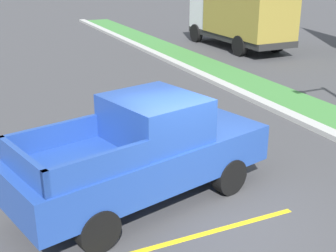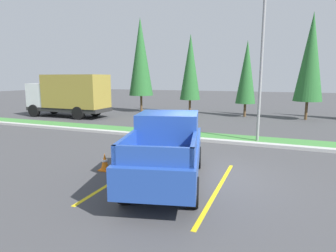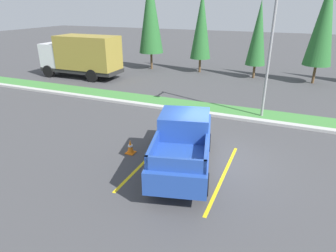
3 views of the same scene
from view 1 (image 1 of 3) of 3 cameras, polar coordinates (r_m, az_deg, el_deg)
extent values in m
plane|color=#424244|center=(8.88, 4.77, -10.64)|extent=(120.00, 120.00, 0.00)
cube|color=yellow|center=(10.54, -6.24, -5.41)|extent=(0.12, 4.80, 0.01)
cube|color=yellow|center=(8.04, 1.21, -14.20)|extent=(0.12, 4.80, 0.01)
cylinder|color=black|center=(10.53, 0.96, -3.05)|extent=(0.46, 0.81, 0.76)
cylinder|color=black|center=(9.42, 7.67, -6.21)|extent=(0.46, 0.81, 0.76)
cylinder|color=black|center=(9.05, -14.39, -7.89)|extent=(0.46, 0.81, 0.76)
cylinder|color=black|center=(7.72, -8.80, -12.73)|extent=(0.46, 0.81, 0.76)
cube|color=#23479E|center=(8.84, -3.17, -4.29)|extent=(3.12, 5.51, 0.76)
cube|color=#23479E|center=(8.71, -1.68, 1.01)|extent=(2.10, 1.98, 0.84)
cube|color=#2D3842|center=(9.19, 2.37, 2.38)|extent=(1.58, 0.46, 0.63)
cube|color=#23479E|center=(8.63, -14.42, -1.26)|extent=(0.57, 1.87, 0.44)
cube|color=#23479E|center=(7.23, -8.58, -5.15)|extent=(0.57, 1.87, 0.44)
cube|color=#23479E|center=(7.59, -17.77, -4.66)|extent=(1.77, 0.54, 0.44)
cube|color=silver|center=(10.51, 8.14, -1.77)|extent=(1.79, 0.60, 0.28)
cylinder|color=black|center=(26.53, 3.56, 11.54)|extent=(1.00, 0.31, 1.00)
cylinder|color=black|center=(27.66, 7.63, 11.76)|extent=(1.00, 0.31, 1.00)
cylinder|color=black|center=(22.84, 8.99, 9.89)|extent=(1.00, 0.31, 1.00)
cylinder|color=black|center=(24.14, 13.38, 10.15)|extent=(1.00, 0.31, 1.00)
cube|color=#262626|center=(24.89, 8.78, 11.11)|extent=(6.83, 2.38, 0.30)
cube|color=silver|center=(26.88, 5.79, 14.28)|extent=(1.63, 2.32, 1.90)
cube|color=#2D3842|center=(27.55, 4.90, 14.98)|extent=(0.09, 2.10, 0.90)
cube|color=olive|center=(24.06, 10.06, 14.21)|extent=(5.03, 2.46, 2.60)
cube|color=orange|center=(11.35, -6.43, -3.36)|extent=(0.36, 0.36, 0.04)
cone|color=orange|center=(11.24, -6.49, -1.96)|extent=(0.28, 0.28, 0.56)
cylinder|color=white|center=(11.23, -6.49, -1.83)|extent=(0.19, 0.19, 0.07)
camera|label=2|loc=(6.56, -68.14, -5.42)|focal=30.06mm
camera|label=3|loc=(7.58, -84.09, 11.80)|focal=31.31mm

